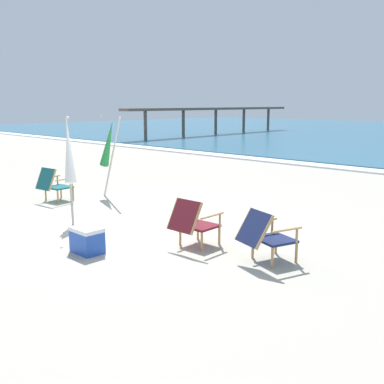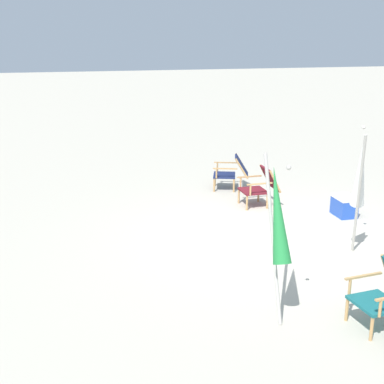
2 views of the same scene
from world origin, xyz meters
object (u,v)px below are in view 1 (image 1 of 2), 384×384
at_px(beach_chair_front_left, 193,221).
at_px(beach_chair_back_right, 53,184).
at_px(beach_chair_front_right, 265,234).
at_px(umbrella_furled_white, 69,154).
at_px(cooler_box, 87,240).
at_px(umbrella_furled_green, 108,144).

relative_size(beach_chair_front_left, beach_chair_back_right, 0.98).
xyz_separation_m(beach_chair_front_right, beach_chair_back_right, (-5.93, 0.00, 0.01)).
height_order(umbrella_furled_white, cooler_box, umbrella_furled_white).
relative_size(beach_chair_back_right, cooler_box, 1.64).
bearing_deg(beach_chair_back_right, umbrella_furled_green, 65.34).
height_order(beach_chair_front_right, umbrella_furled_white, umbrella_furled_white).
bearing_deg(beach_chair_front_right, cooler_box, -145.58).
relative_size(umbrella_furled_white, cooler_box, 4.17).
height_order(beach_chair_front_right, beach_chair_front_left, beach_chair_front_left).
distance_m(beach_chair_front_right, beach_chair_front_left, 1.25).
xyz_separation_m(umbrella_furled_white, umbrella_furled_green, (-1.40, 1.92, -0.03)).
distance_m(beach_chair_front_left, beach_chair_back_right, 4.70).
relative_size(beach_chair_back_right, umbrella_furled_white, 0.39).
bearing_deg(beach_chair_front_left, umbrella_furled_white, -169.60).
bearing_deg(cooler_box, beach_chair_back_right, 157.57).
xyz_separation_m(beach_chair_front_right, beach_chair_front_left, (-1.24, -0.20, 0.00)).
xyz_separation_m(beach_chair_front_left, beach_chair_back_right, (-4.70, 0.21, 0.00)).
height_order(beach_chair_front_left, cooler_box, beach_chair_front_left).
bearing_deg(umbrella_furled_green, beach_chair_front_right, -12.68).
xyz_separation_m(beach_chair_back_right, umbrella_furled_green, (0.55, 1.21, 0.87)).
xyz_separation_m(beach_chair_front_right, cooler_box, (-2.23, -1.53, -0.22)).
bearing_deg(umbrella_furled_green, beach_chair_back_right, -114.66).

